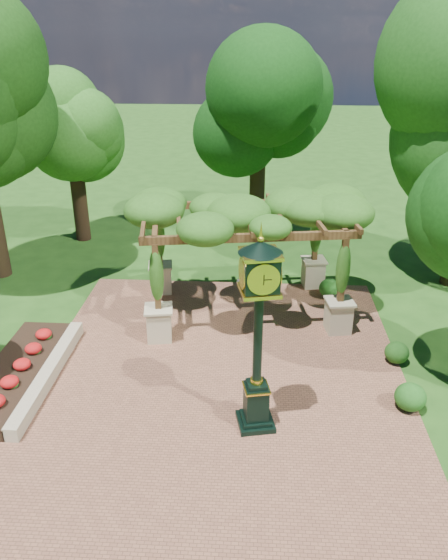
{
  "coord_description": "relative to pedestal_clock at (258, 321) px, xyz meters",
  "views": [
    {
      "loc": [
        0.86,
        -11.44,
        8.64
      ],
      "look_at": [
        0.0,
        2.5,
        2.2
      ],
      "focal_mm": 35.0,
      "sensor_mm": 36.0,
      "label": 1
    }
  ],
  "objects": [
    {
      "name": "brick_plaza",
      "position": [
        -0.97,
        2.0,
        -2.84
      ],
      "size": [
        10.0,
        12.0,
        0.04
      ],
      "primitive_type": "cube",
      "color": "brown",
      "rests_on": "ground"
    },
    {
      "name": "tree_west_far",
      "position": [
        -7.88,
        12.33,
        2.04
      ],
      "size": [
        3.77,
        3.77,
        7.16
      ],
      "color": "#321F13",
      "rests_on": "ground"
    },
    {
      "name": "flower_bed",
      "position": [
        -6.47,
        1.5,
        -2.68
      ],
      "size": [
        1.5,
        5.0,
        0.36
      ],
      "primitive_type": "cube",
      "color": "red",
      "rests_on": "ground"
    },
    {
      "name": "border_wall",
      "position": [
        -5.57,
        1.5,
        -2.66
      ],
      "size": [
        0.35,
        5.0,
        0.4
      ],
      "primitive_type": "cube",
      "color": "#C6B793",
      "rests_on": "ground"
    },
    {
      "name": "ground",
      "position": [
        -0.97,
        1.0,
        -2.86
      ],
      "size": [
        120.0,
        120.0,
        0.0
      ],
      "primitive_type": "plane",
      "color": "#1E4714",
      "rests_on": "ground"
    },
    {
      "name": "pedestal_clock",
      "position": [
        0.0,
        0.0,
        0.0
      ],
      "size": [
        1.12,
        1.12,
        4.78
      ],
      "rotation": [
        0.0,
        0.0,
        0.21
      ],
      "color": "black",
      "rests_on": "brick_plaza"
    },
    {
      "name": "shrub_back",
      "position": [
        2.53,
        7.0,
        -2.48
      ],
      "size": [
        0.86,
        0.86,
        0.67
      ],
      "primitive_type": "ellipsoid",
      "rotation": [
        0.0,
        0.0,
        -0.17
      ],
      "color": "#23631C",
      "rests_on": "brick_plaza"
    },
    {
      "name": "pergola",
      "position": [
        -0.47,
        5.86,
        0.45
      ],
      "size": [
        6.94,
        4.93,
        4.04
      ],
      "rotation": [
        0.0,
        0.0,
        0.15
      ],
      "color": "beige",
      "rests_on": "brick_plaza"
    },
    {
      "name": "shrub_front",
      "position": [
        3.8,
        0.82,
        -2.47
      ],
      "size": [
        0.86,
        0.86,
        0.7
      ],
      "primitive_type": "ellipsoid",
      "rotation": [
        0.0,
        0.0,
        -0.12
      ],
      "color": "#1E5418",
      "rests_on": "brick_plaza"
    },
    {
      "name": "tree_north",
      "position": [
        -0.1,
        14.56,
        2.81
      ],
      "size": [
        4.62,
        4.62,
        8.26
      ],
      "color": "#332314",
      "rests_on": "ground"
    },
    {
      "name": "sundial",
      "position": [
        -0.42,
        8.25,
        -2.44
      ],
      "size": [
        0.69,
        0.69,
        0.95
      ],
      "rotation": [
        0.0,
        0.0,
        -0.42
      ],
      "color": "gray",
      "rests_on": "ground"
    },
    {
      "name": "shrub_mid",
      "position": [
        3.95,
        2.93,
        -2.51
      ],
      "size": [
        0.7,
        0.7,
        0.61
      ],
      "primitive_type": "ellipsoid",
      "rotation": [
        0.0,
        0.0,
        -0.03
      ],
      "color": "#1D4914",
      "rests_on": "brick_plaza"
    }
  ]
}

